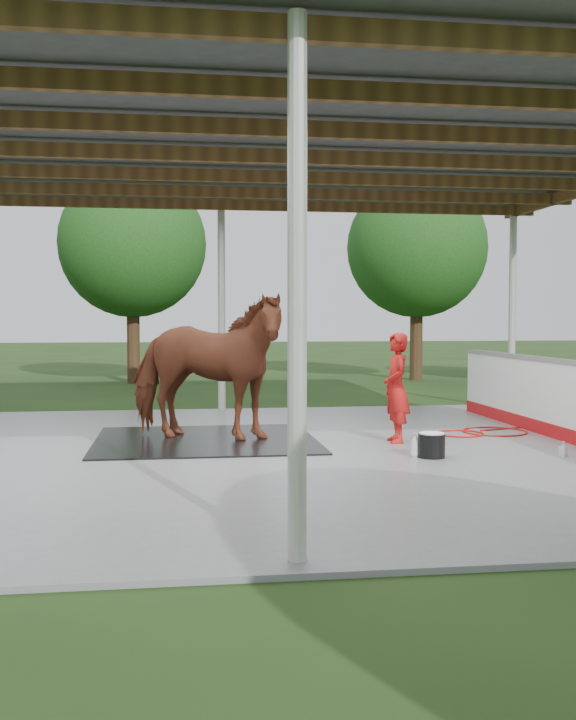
{
  "coord_description": "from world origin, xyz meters",
  "views": [
    {
      "loc": [
        -0.85,
        -10.28,
        1.78
      ],
      "look_at": [
        0.67,
        0.57,
        1.21
      ],
      "focal_mm": 40.0,
      "sensor_mm": 36.0,
      "label": 1
    }
  ],
  "objects": [
    {
      "name": "wash_bucket",
      "position": [
        2.29,
        -0.75,
        0.21
      ],
      "size": [
        0.34,
        0.34,
        0.31
      ],
      "color": "black",
      "rests_on": "concrete_slab"
    },
    {
      "name": "hose_coil",
      "position": [
        3.74,
        1.21,
        0.06
      ],
      "size": [
        1.98,
        1.02,
        0.02
      ],
      "color": "#AB150C",
      "rests_on": "concrete_slab"
    },
    {
      "name": "tree_belt",
      "position": [
        0.3,
        0.9,
        3.79
      ],
      "size": [
        28.0,
        28.0,
        5.8
      ],
      "color": "#382314",
      "rests_on": "ground"
    },
    {
      "name": "pavilion_structure",
      "position": [
        0.0,
        -0.0,
        3.97
      ],
      "size": [
        12.6,
        10.6,
        4.05
      ],
      "color": "beige",
      "rests_on": "ground"
    },
    {
      "name": "soap_bottle_b",
      "position": [
        3.96,
        -0.9,
        0.15
      ],
      "size": [
        0.12,
        0.12,
        0.19
      ],
      "primitive_type": "imported",
      "rotation": [
        0.0,
        0.0,
        -1.03
      ],
      "color": "#338CD8",
      "rests_on": "concrete_slab"
    },
    {
      "name": "horse",
      "position": [
        -0.44,
        1.02,
        1.1
      ],
      "size": [
        2.67,
        1.99,
        2.05
      ],
      "primitive_type": "imported",
      "rotation": [
        0.0,
        0.0,
        1.16
      ],
      "color": "brown",
      "rests_on": "rubber_mat"
    },
    {
      "name": "ground",
      "position": [
        0.0,
        0.0,
        0.0
      ],
      "size": [
        100.0,
        100.0,
        0.0
      ],
      "primitive_type": "plane",
      "color": "#1E3814"
    },
    {
      "name": "soap_bottle_a",
      "position": [
        2.1,
        -0.68,
        0.2
      ],
      "size": [
        0.15,
        0.15,
        0.3
      ],
      "primitive_type": "imported",
      "rotation": [
        0.0,
        0.0,
        0.33
      ],
      "color": "silver",
      "rests_on": "concrete_slab"
    },
    {
      "name": "handler",
      "position": [
        2.19,
        0.52,
        0.81
      ],
      "size": [
        0.37,
        0.56,
        1.53
      ],
      "primitive_type": "imported",
      "rotation": [
        0.0,
        0.0,
        -1.57
      ],
      "color": "red",
      "rests_on": "concrete_slab"
    },
    {
      "name": "rubber_mat",
      "position": [
        -0.44,
        1.02,
        0.06
      ],
      "size": [
        3.09,
        2.89,
        0.02
      ],
      "primitive_type": "cube",
      "color": "black",
      "rests_on": "concrete_slab"
    },
    {
      "name": "concrete_slab",
      "position": [
        0.0,
        0.0,
        0.03
      ],
      "size": [
        12.0,
        10.0,
        0.05
      ],
      "primitive_type": "cube",
      "color": "slate",
      "rests_on": "ground"
    }
  ]
}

